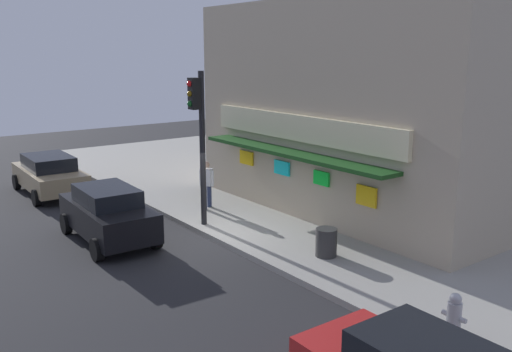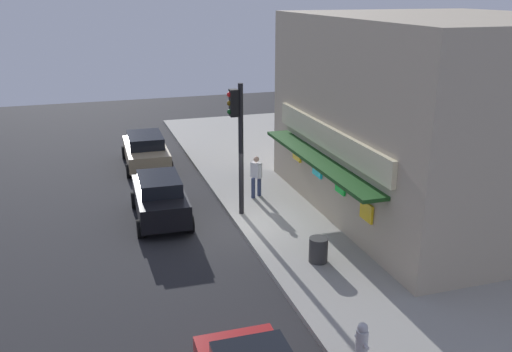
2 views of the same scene
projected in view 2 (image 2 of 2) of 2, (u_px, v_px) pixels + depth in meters
name	position (u px, v px, depth m)	size (l,w,h in m)	color
ground_plane	(237.00, 228.00, 19.85)	(51.60, 51.60, 0.00)	#232326
sidewalk	(396.00, 205.00, 21.68)	(34.40, 12.89, 0.17)	gray
corner_building	(445.00, 115.00, 20.47)	(11.54, 10.09, 7.06)	tan
traffic_light	(238.00, 132.00, 19.68)	(0.32, 0.58, 4.84)	black
fire_hydrant	(362.00, 340.00, 12.54)	(0.52, 0.28, 0.85)	#B2B2B7
trash_can	(318.00, 250.00, 16.93)	(0.58, 0.58, 0.77)	#2D2D2D
pedestrian	(256.00, 175.00, 22.07)	(0.53, 0.53, 1.68)	navy
parked_car_black	(160.00, 198.00, 20.32)	(4.09, 2.05, 1.66)	black
parked_car_tan	(146.00, 150.00, 26.53)	(4.46, 2.17, 1.56)	#9E8966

